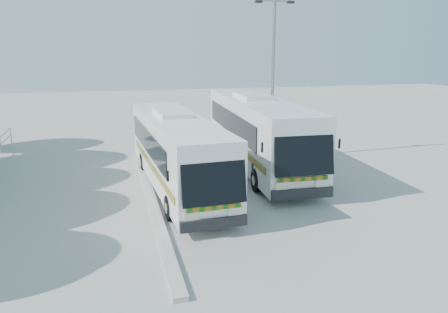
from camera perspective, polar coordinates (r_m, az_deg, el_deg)
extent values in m
plane|color=#A3A39E|center=(16.88, -1.14, -6.85)|extent=(100.00, 100.00, 0.00)
cube|color=#B2B2AD|center=(18.38, -9.64, -5.04)|extent=(0.40, 16.00, 0.15)
cylinder|color=gray|center=(30.52, -26.40, 2.11)|extent=(0.06, 0.06, 1.00)
cube|color=white|center=(19.01, -6.22, 0.89)|extent=(2.97, 11.15, 2.80)
cube|color=black|center=(13.72, -1.37, -2.68)|extent=(2.14, 0.55, 1.78)
cube|color=black|center=(19.27, -9.99, 1.98)|extent=(0.58, 8.81, 1.01)
cube|color=black|center=(19.72, -3.27, 2.45)|extent=(0.58, 8.81, 1.01)
cube|color=#11610D|center=(18.67, -9.51, -1.14)|extent=(0.61, 9.54, 0.26)
cylinder|color=black|center=(15.80, -7.05, -6.66)|extent=(0.33, 0.93, 0.92)
cylinder|color=black|center=(16.30, 0.17, -5.90)|extent=(0.33, 0.93, 0.92)
cylinder|color=black|center=(22.14, -10.47, -0.76)|extent=(0.33, 0.93, 0.92)
cylinder|color=black|center=(22.49, -5.23, -0.35)|extent=(0.33, 0.93, 0.92)
cube|color=silver|center=(22.43, 4.39, 3.44)|extent=(3.10, 12.37, 3.12)
cube|color=black|center=(16.66, 10.40, 0.91)|extent=(2.37, 0.57, 1.98)
cube|color=black|center=(22.62, 0.80, 4.55)|extent=(0.49, 9.80, 1.12)
cube|color=black|center=(23.33, 7.05, 4.74)|extent=(0.49, 9.80, 1.12)
cube|color=#13500B|center=(21.92, 1.31, 1.66)|extent=(0.51, 10.62, 0.29)
cylinder|color=black|center=(18.72, 4.36, -3.11)|extent=(0.35, 1.03, 1.02)
cylinder|color=black|center=(19.49, 10.90, -2.65)|extent=(0.35, 1.03, 1.02)
cylinder|color=black|center=(25.73, -0.33, 1.65)|extent=(0.35, 1.03, 1.02)
cylinder|color=black|center=(26.29, 4.61, 1.87)|extent=(0.35, 1.03, 1.02)
cylinder|color=gray|center=(23.86, 6.37, 9.77)|extent=(0.18, 0.18, 8.58)
cylinder|color=gray|center=(23.92, 6.65, 19.55)|extent=(1.72, 0.21, 0.09)
cube|color=black|center=(23.68, 4.54, 19.52)|extent=(0.39, 0.22, 0.13)
cube|color=black|center=(24.18, 8.71, 19.30)|extent=(0.39, 0.22, 0.13)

